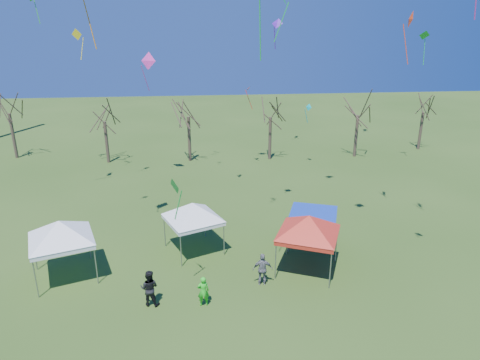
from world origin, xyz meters
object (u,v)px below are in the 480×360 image
at_px(tree_0, 6,97).
at_px(tent_white_west, 59,225).
at_px(tree_2, 188,100).
at_px(person_dark, 149,288).
at_px(tree_4, 359,100).
at_px(person_green, 203,291).
at_px(tent_blue, 313,215).
at_px(tree_1, 103,107).
at_px(tree_5, 425,99).
at_px(tent_white_mid, 193,206).
at_px(tent_red, 309,219).
at_px(tree_3, 271,102).
at_px(person_grey, 263,269).

bearing_deg(tree_0, tent_white_west, -64.73).
distance_m(tree_2, person_dark, 25.36).
relative_size(tree_4, person_dark, 4.10).
distance_m(tree_0, person_green, 34.46).
height_order(tree_2, tent_blue, tree_2).
distance_m(tree_1, tree_2, 8.42).
height_order(tree_5, tent_white_mid, tree_5).
bearing_deg(tent_white_west, tree_4, 40.78).
height_order(tree_0, tent_red, tree_0).
xyz_separation_m(tree_1, tent_red, (15.08, -22.63, -2.59)).
relative_size(tent_blue, person_dark, 1.90).
distance_m(tree_3, person_green, 26.43).
distance_m(tent_red, tent_blue, 3.37).
relative_size(tree_0, tent_white_west, 1.98).
distance_m(tent_blue, person_grey, 5.79).
distance_m(tree_5, tent_red, 31.00).
relative_size(tree_5, tent_white_mid, 1.91).
bearing_deg(person_green, tree_1, -74.89).
bearing_deg(person_green, tree_3, -111.94).
height_order(tree_3, person_dark, tree_3).
distance_m(tree_3, tree_4, 9.32).
bearing_deg(person_green, tent_white_mid, -90.34).
relative_size(tree_0, person_dark, 4.38).
relative_size(tree_0, tree_3, 1.07).
height_order(tree_2, tree_5, tree_2).
distance_m(tent_white_mid, person_green, 6.11).
xyz_separation_m(tent_white_mid, person_grey, (3.66, -4.16, -2.09)).
relative_size(tree_1, person_green, 4.65).
bearing_deg(tree_2, tree_4, -1.22).
xyz_separation_m(tent_white_west, tent_white_mid, (7.14, 2.21, -0.19)).
xyz_separation_m(tree_1, tree_3, (16.80, -0.60, 0.29)).
height_order(tent_blue, person_grey, tent_blue).
bearing_deg(tent_red, tent_white_west, 176.75).
height_order(tent_red, person_green, tent_red).
xyz_separation_m(tree_5, tent_white_mid, (-25.82, -21.06, -2.72)).
xyz_separation_m(tent_blue, person_green, (-7.11, -5.67, -1.25)).
distance_m(tree_0, tree_5, 44.59).
relative_size(tent_white_mid, person_dark, 2.03).
bearing_deg(tent_white_west, person_grey, -10.21).
distance_m(tree_2, tent_white_west, 22.87).
height_order(tree_5, tent_white_west, tree_5).
bearing_deg(tree_5, tent_blue, -130.94).
bearing_deg(person_dark, tent_red, -152.25).
bearing_deg(tent_blue, tent_red, -110.75).
distance_m(tent_white_west, person_dark, 6.24).
relative_size(tree_5, person_dark, 3.88).
xyz_separation_m(tree_0, tree_4, (36.20, -3.38, -0.43)).
height_order(tent_white_west, person_grey, tent_white_west).
height_order(tree_1, person_grey, tree_1).
xyz_separation_m(tent_white_mid, tent_red, (6.41, -2.98, 0.19)).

